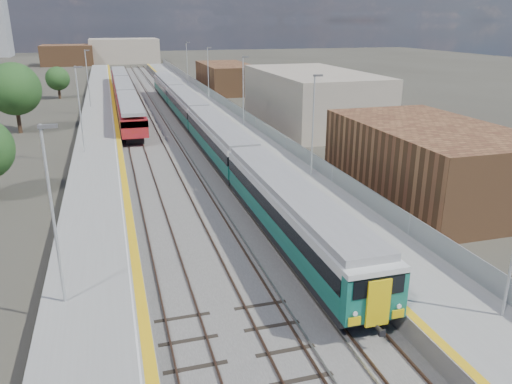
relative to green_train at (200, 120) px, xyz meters
name	(u,v)px	position (x,y,z in m)	size (l,w,h in m)	color
ground	(176,124)	(-1.50, 9.28, -2.10)	(320.00, 320.00, 0.00)	#47443A
ballast_bed	(156,121)	(-3.75, 11.78, -2.07)	(10.50, 155.00, 0.06)	#565451
tracks	(159,118)	(-3.15, 13.45, -1.99)	(8.96, 160.00, 0.17)	#4C3323
platform_right	(213,114)	(3.78, 11.77, -1.57)	(4.70, 155.00, 8.52)	slate
platform_left	(100,120)	(-10.55, 11.77, -1.58)	(4.30, 155.00, 8.52)	slate
buildings	(62,26)	(-19.62, 97.87, 8.60)	(72.00, 185.50, 40.00)	brown
green_train	(200,120)	(0.00, 0.00, 0.00)	(2.71, 75.55, 2.98)	black
red_train	(124,92)	(-7.00, 25.06, -0.08)	(2.70, 54.90, 3.41)	black
tree_b	(14,89)	(-19.21, 8.77, 2.85)	(5.80, 5.80, 7.86)	#382619
tree_c	(58,79)	(-16.93, 35.67, 1.12)	(3.79, 3.79, 5.14)	#382619
tree_d	(278,77)	(17.77, 26.79, 1.21)	(3.89, 3.89, 5.27)	#382619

